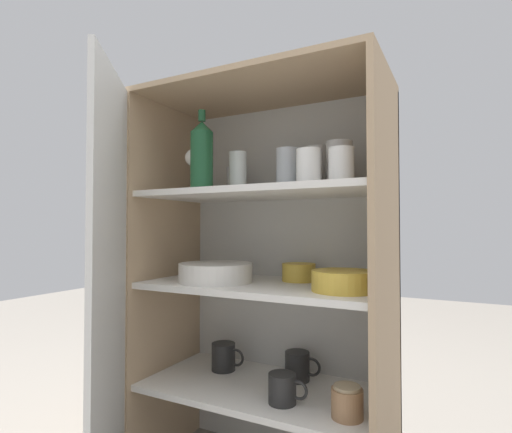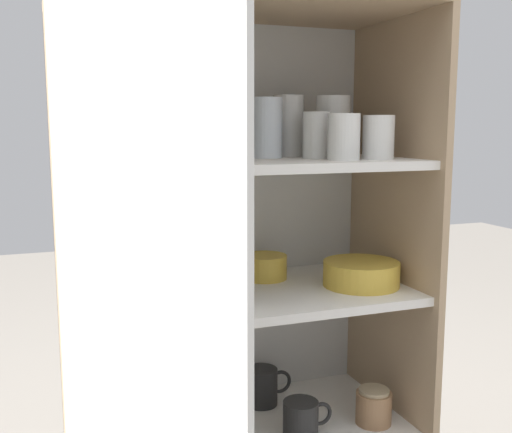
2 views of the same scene
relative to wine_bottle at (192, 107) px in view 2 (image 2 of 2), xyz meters
name	(u,v)px [view 2 (image 2 of 2)]	position (x,y,z in m)	size (l,w,h in m)	color
cupboard_back_panel	(218,274)	(0.15, 0.33, -0.42)	(0.80, 0.02, 1.27)	silver
cupboard_side_left	(65,312)	(-0.25, 0.13, -0.42)	(0.02, 0.42, 1.27)	tan
cupboard_side_right	(390,279)	(0.54, 0.13, -0.42)	(0.02, 0.42, 1.27)	tan
cupboard_top_panel	(242,3)	(0.15, 0.13, 0.23)	(0.80, 0.42, 0.02)	tan
shelf_board_lower	(244,431)	(0.15, 0.13, -0.76)	(0.77, 0.38, 0.02)	white
shelf_board_middle	(243,296)	(0.15, 0.13, -0.42)	(0.77, 0.38, 0.02)	white
shelf_board_upper	(243,164)	(0.15, 0.13, -0.12)	(0.77, 0.38, 0.02)	white
cupboard_door	(147,374)	(-0.14, -0.24, -0.42)	(0.24, 0.34, 1.27)	silver
tumbler_glass_0	(378,137)	(0.44, 0.04, -0.06)	(0.07, 0.07, 0.10)	white
tumbler_glass_1	(317,135)	(0.32, 0.12, -0.06)	(0.06, 0.06, 0.11)	white
tumbler_glass_2	(153,135)	(-0.03, 0.26, -0.06)	(0.07, 0.07, 0.10)	white
tumbler_glass_3	(204,129)	(0.06, 0.13, -0.04)	(0.06, 0.06, 0.13)	white
tumbler_glass_4	(266,128)	(0.22, 0.18, -0.04)	(0.08, 0.08, 0.14)	white
tumbler_glass_5	(288,126)	(0.30, 0.23, -0.04)	(0.08, 0.08, 0.15)	white
tumbler_glass_6	(333,127)	(0.39, 0.18, -0.04)	(0.08, 0.08, 0.15)	white
tumbler_glass_7	(344,137)	(0.35, 0.03, -0.06)	(0.07, 0.07, 0.10)	white
wine_glass_0	(139,106)	(-0.09, 0.09, 0.00)	(0.09, 0.09, 0.15)	white
wine_bottle	(192,107)	(0.00, 0.00, 0.00)	(0.07, 0.07, 0.25)	#194728
plate_stack_white	(185,290)	(0.00, 0.08, -0.38)	(0.25, 0.25, 0.06)	silver
mixing_bowl_large	(361,272)	(0.43, 0.09, -0.38)	(0.18, 0.18, 0.06)	gold
serving_bowl_small	(264,266)	(0.24, 0.23, -0.38)	(0.11, 0.11, 0.06)	gold
coffee_mug_primary	(302,419)	(0.26, 0.05, -0.70)	(0.12, 0.08, 0.09)	black
coffee_mug_extra_1	(160,409)	(-0.04, 0.20, -0.70)	(0.13, 0.09, 0.10)	black
coffee_mug_extra_2	(262,386)	(0.23, 0.23, -0.70)	(0.12, 0.08, 0.09)	black
storage_jar	(374,406)	(0.45, 0.05, -0.70)	(0.09, 0.09, 0.09)	#99704C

